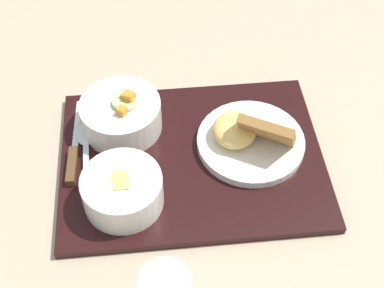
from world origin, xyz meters
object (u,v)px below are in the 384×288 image
(spoon, at_px, (86,146))
(knife, at_px, (73,158))
(bowl_soup, at_px, (122,189))
(plate_main, at_px, (249,138))
(bowl_salad, at_px, (121,114))

(spoon, bearing_deg, knife, 137.83)
(bowl_soup, distance_m, plate_main, 0.23)
(plate_main, relative_size, knife, 0.96)
(bowl_soup, xyz_separation_m, spoon, (-0.06, 0.11, -0.03))
(knife, bearing_deg, plate_main, -86.77)
(bowl_soup, relative_size, plate_main, 0.69)
(plate_main, distance_m, spoon, 0.27)
(bowl_salad, height_order, plate_main, plate_main)
(knife, height_order, spoon, knife)
(knife, bearing_deg, bowl_soup, -135.14)
(bowl_soup, relative_size, spoon, 0.74)
(spoon, bearing_deg, bowl_salad, -57.39)
(plate_main, bearing_deg, spoon, 173.70)
(knife, bearing_deg, spoon, -37.75)
(bowl_soup, xyz_separation_m, knife, (-0.08, 0.09, -0.03))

